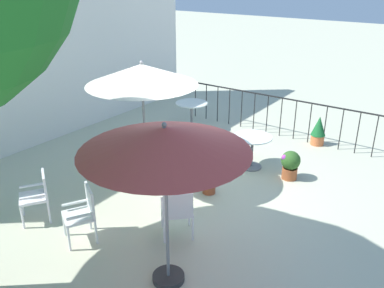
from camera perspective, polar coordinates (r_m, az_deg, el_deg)
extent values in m
plane|color=beige|center=(8.08, 1.08, -5.79)|extent=(60.00, 60.00, 0.00)
cube|color=white|center=(10.39, -20.43, 13.81)|extent=(9.94, 0.30, 4.95)
cube|color=black|center=(10.43, 11.60, 6.48)|extent=(0.03, 5.25, 0.03)
cylinder|color=black|center=(9.93, 24.22, 0.95)|extent=(0.02, 0.02, 1.00)
cylinder|color=black|center=(9.99, 22.15, 1.43)|extent=(0.02, 0.02, 1.00)
cylinder|color=black|center=(10.07, 20.11, 1.91)|extent=(0.02, 0.02, 1.00)
cylinder|color=black|center=(10.16, 18.10, 2.37)|extent=(0.02, 0.02, 1.00)
cylinder|color=black|center=(10.27, 16.13, 2.82)|extent=(0.02, 0.02, 1.00)
cylinder|color=black|center=(10.38, 14.20, 3.26)|extent=(0.02, 0.02, 1.00)
cylinder|color=black|center=(10.51, 12.31, 3.68)|extent=(0.02, 0.02, 1.00)
cylinder|color=black|center=(10.65, 10.47, 4.09)|extent=(0.02, 0.02, 1.00)
cylinder|color=black|center=(10.80, 8.68, 4.49)|extent=(0.02, 0.02, 1.00)
cylinder|color=black|center=(10.97, 6.94, 4.87)|extent=(0.02, 0.02, 1.00)
cylinder|color=black|center=(11.14, 5.24, 5.23)|extent=(0.02, 0.02, 1.00)
cylinder|color=black|center=(11.32, 3.60, 5.58)|extent=(0.02, 0.02, 1.00)
cylinder|color=black|center=(11.51, 2.01, 5.91)|extent=(0.02, 0.02, 1.00)
cylinder|color=black|center=(11.71, 0.47, 6.23)|extent=(0.02, 0.02, 1.00)
cylinder|color=#2D2D2D|center=(8.16, -6.31, -5.29)|extent=(0.44, 0.44, 0.08)
cylinder|color=slate|center=(7.68, -6.68, 2.30)|extent=(0.04, 0.04, 2.39)
cone|color=beige|center=(7.39, -7.04, 9.63)|extent=(2.03, 2.03, 0.37)
sphere|color=slate|center=(7.34, -7.12, 11.26)|extent=(0.06, 0.06, 0.06)
cylinder|color=#2D2D2D|center=(5.87, -3.30, -18.12)|extent=(0.44, 0.44, 0.08)
cylinder|color=slate|center=(5.22, -3.58, -9.18)|extent=(0.04, 0.04, 2.24)
cone|color=#D3443F|center=(4.77, -3.86, 0.67)|extent=(2.08, 2.08, 0.30)
sphere|color=slate|center=(4.71, -3.92, 2.72)|extent=(0.06, 0.06, 0.06)
cylinder|color=white|center=(10.59, -0.07, 5.74)|extent=(0.83, 0.83, 0.02)
cylinder|color=slate|center=(10.71, -0.07, 3.82)|extent=(0.06, 0.06, 0.73)
cylinder|color=slate|center=(10.83, -0.06, 2.08)|extent=(0.45, 0.45, 0.03)
cylinder|color=silver|center=(8.60, 8.48, 1.00)|extent=(0.83, 0.83, 0.02)
cylinder|color=slate|center=(8.74, 8.35, -1.17)|extent=(0.06, 0.06, 0.69)
cylinder|color=slate|center=(8.88, 8.23, -3.12)|extent=(0.45, 0.45, 0.03)
cube|color=white|center=(6.48, -2.13, -9.24)|extent=(0.66, 0.66, 0.04)
cube|color=white|center=(6.19, -1.94, -8.59)|extent=(0.34, 0.35, 0.39)
cube|color=white|center=(6.44, -0.20, -8.20)|extent=(0.33, 0.31, 0.03)
cube|color=white|center=(6.40, -4.10, -8.47)|extent=(0.33, 0.31, 0.03)
cylinder|color=white|center=(6.80, -0.43, -9.80)|extent=(0.04, 0.04, 0.42)
cylinder|color=white|center=(6.76, -4.18, -10.06)|extent=(0.04, 0.04, 0.42)
cylinder|color=white|center=(6.45, 0.09, -11.81)|extent=(0.04, 0.04, 0.42)
cylinder|color=white|center=(6.41, -3.88, -12.11)|extent=(0.04, 0.04, 0.42)
cube|color=white|center=(7.33, -21.30, -6.96)|extent=(0.62, 0.62, 0.04)
cube|color=white|center=(7.22, -19.93, -5.23)|extent=(0.27, 0.38, 0.39)
cube|color=white|center=(7.45, -21.48, -5.40)|extent=(0.36, 0.26, 0.03)
cube|color=white|center=(7.09, -21.39, -6.90)|extent=(0.36, 0.26, 0.03)
cylinder|color=white|center=(7.63, -22.66, -7.89)|extent=(0.04, 0.04, 0.41)
cylinder|color=white|center=(7.27, -22.63, -9.49)|extent=(0.04, 0.04, 0.41)
cylinder|color=white|center=(7.61, -19.55, -7.45)|extent=(0.04, 0.04, 0.41)
cylinder|color=white|center=(7.25, -19.35, -9.04)|extent=(0.04, 0.04, 0.41)
cube|color=white|center=(6.59, -15.62, -9.69)|extent=(0.61, 0.62, 0.04)
cube|color=white|center=(6.49, -14.09, -7.58)|extent=(0.25, 0.40, 0.43)
cube|color=white|center=(6.71, -16.07, -7.91)|extent=(0.37, 0.23, 0.03)
cube|color=white|center=(6.34, -15.36, -9.74)|extent=(0.37, 0.23, 0.03)
cylinder|color=white|center=(6.87, -17.44, -10.68)|extent=(0.04, 0.04, 0.41)
cylinder|color=white|center=(6.51, -16.82, -12.64)|extent=(0.04, 0.04, 0.41)
cylinder|color=white|center=(6.91, -14.09, -10.04)|extent=(0.04, 0.04, 0.41)
cylinder|color=white|center=(6.56, -13.27, -11.94)|extent=(0.04, 0.04, 0.41)
cylinder|color=#A94B2A|center=(7.78, 2.39, -6.19)|extent=(0.24, 0.24, 0.19)
cylinder|color=#382819|center=(7.74, 2.40, -5.64)|extent=(0.22, 0.22, 0.02)
sphere|color=#29551A|center=(7.68, 2.41, -4.74)|extent=(0.30, 0.30, 0.30)
cylinder|color=#AE5B37|center=(9.00, -4.57, -2.06)|extent=(0.32, 0.32, 0.18)
cylinder|color=#382819|center=(8.96, -4.58, -1.61)|extent=(0.28, 0.28, 0.02)
sphere|color=#388039|center=(8.90, -4.62, -0.65)|extent=(0.36, 0.36, 0.36)
sphere|color=#B641B0|center=(8.81, -3.95, -0.58)|extent=(0.09, 0.09, 0.09)
sphere|color=#B641B0|center=(8.98, -4.28, 0.04)|extent=(0.09, 0.09, 0.09)
sphere|color=#B641B0|center=(8.87, -3.81, -0.63)|extent=(0.08, 0.08, 0.08)
cylinder|color=#9F502B|center=(8.51, 13.47, -3.97)|extent=(0.31, 0.31, 0.24)
cylinder|color=#382819|center=(8.46, 13.54, -3.31)|extent=(0.27, 0.27, 0.02)
sphere|color=#2D5721|center=(8.39, 13.65, -2.25)|extent=(0.39, 0.39, 0.39)
sphere|color=#AD3EB5|center=(8.28, 13.63, -2.41)|extent=(0.10, 0.10, 0.10)
sphere|color=#AD3EB5|center=(8.30, 13.94, -2.70)|extent=(0.11, 0.11, 0.11)
sphere|color=#AD3EB5|center=(8.49, 13.12, -1.50)|extent=(0.08, 0.08, 0.08)
sphere|color=#AD3EB5|center=(8.29, 12.80, -1.84)|extent=(0.11, 0.11, 0.11)
cylinder|color=#CB6A3B|center=(10.33, 17.11, 0.58)|extent=(0.32, 0.32, 0.24)
cylinder|color=#382819|center=(10.29, 17.18, 1.16)|extent=(0.28, 0.28, 0.02)
cone|color=#19612C|center=(10.21, 17.34, 2.43)|extent=(0.35, 0.35, 0.47)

